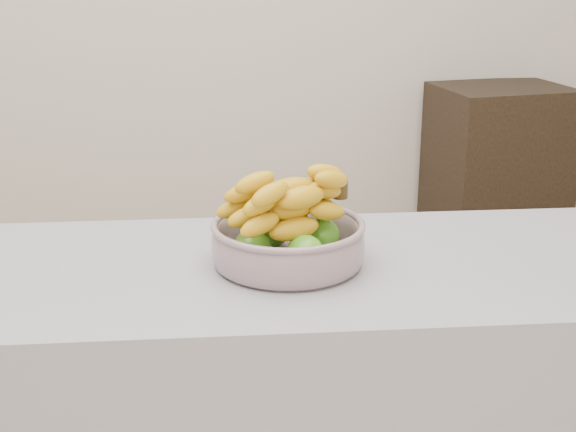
% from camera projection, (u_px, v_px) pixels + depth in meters
% --- Properties ---
extents(cabinet, '(0.59, 0.51, 0.95)m').
position_uv_depth(cabinet, '(494.00, 195.00, 3.47)').
color(cabinet, black).
rests_on(cabinet, ground).
extents(fruit_bowl, '(0.30, 0.30, 0.18)m').
position_uv_depth(fruit_bowl, '(288.00, 236.00, 1.56)').
color(fruit_bowl, '#A1B4C2').
rests_on(fruit_bowl, counter).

